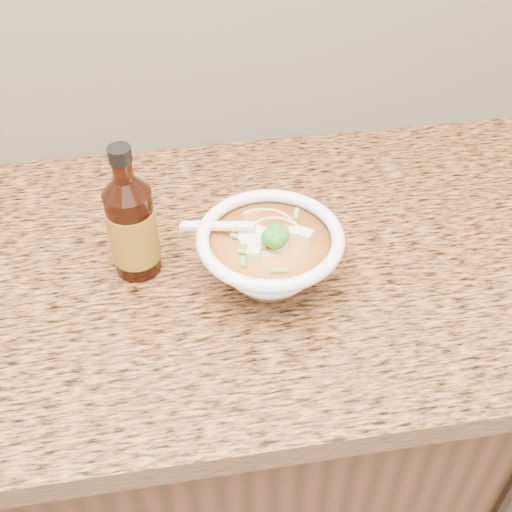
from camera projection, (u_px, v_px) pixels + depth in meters
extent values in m
cube|color=beige|center=(121.00, 17.00, 1.03)|extent=(4.00, 0.02, 0.50)
cube|color=black|center=(174.00, 430.00, 1.30)|extent=(4.00, 0.65, 0.86)
cube|color=#9C6339|center=(148.00, 273.00, 0.99)|extent=(4.00, 0.68, 0.04)
cylinder|color=white|center=(269.00, 279.00, 0.94)|extent=(0.09, 0.09, 0.01)
torus|color=white|center=(270.00, 238.00, 0.89)|extent=(0.21, 0.21, 0.02)
torus|color=beige|center=(280.00, 244.00, 0.89)|extent=(0.06, 0.06, 0.00)
torus|color=beige|center=(271.00, 238.00, 0.90)|extent=(0.10, 0.10, 0.00)
torus|color=beige|center=(271.00, 234.00, 0.91)|extent=(0.12, 0.12, 0.00)
torus|color=beige|center=(273.00, 244.00, 0.90)|extent=(0.11, 0.11, 0.00)
torus|color=beige|center=(267.00, 240.00, 0.91)|extent=(0.12, 0.12, 0.00)
torus|color=beige|center=(271.00, 244.00, 0.90)|extent=(0.11, 0.11, 0.00)
torus|color=beige|center=(284.00, 249.00, 0.90)|extent=(0.08, 0.08, 0.00)
torus|color=beige|center=(279.00, 238.00, 0.91)|extent=(0.07, 0.07, 0.00)
cube|color=silver|center=(252.00, 242.00, 0.88)|extent=(0.02, 0.02, 0.02)
cube|color=silver|center=(285.00, 231.00, 0.90)|extent=(0.02, 0.02, 0.02)
cube|color=silver|center=(236.00, 250.00, 0.87)|extent=(0.02, 0.02, 0.02)
cube|color=silver|center=(247.00, 240.00, 0.89)|extent=(0.02, 0.02, 0.02)
cube|color=silver|center=(257.00, 213.00, 0.93)|extent=(0.02, 0.02, 0.02)
cube|color=silver|center=(274.00, 256.00, 0.87)|extent=(0.02, 0.02, 0.02)
cube|color=silver|center=(260.00, 212.00, 0.93)|extent=(0.03, 0.03, 0.02)
ellipsoid|color=#196014|center=(276.00, 235.00, 0.87)|extent=(0.04, 0.04, 0.03)
cylinder|color=#5FBA47|center=(259.00, 253.00, 0.87)|extent=(0.02, 0.02, 0.01)
cylinder|color=#5FBA47|center=(286.00, 222.00, 0.92)|extent=(0.02, 0.01, 0.01)
cylinder|color=#5FBA47|center=(254.00, 218.00, 0.92)|extent=(0.02, 0.01, 0.01)
cylinder|color=#5FBA47|center=(258.00, 262.00, 0.86)|extent=(0.02, 0.01, 0.01)
cylinder|color=#5FBA47|center=(272.00, 210.00, 0.94)|extent=(0.02, 0.02, 0.01)
cylinder|color=#5FBA47|center=(279.00, 226.00, 0.91)|extent=(0.02, 0.01, 0.01)
cylinder|color=#5FBA47|center=(279.00, 266.00, 0.85)|extent=(0.01, 0.02, 0.01)
ellipsoid|color=white|center=(254.00, 236.00, 0.89)|extent=(0.05, 0.05, 0.02)
cube|color=white|center=(217.00, 226.00, 0.90)|extent=(0.11, 0.06, 0.03)
cylinder|color=#331107|center=(133.00, 232.00, 0.92)|extent=(0.08, 0.08, 0.14)
cylinder|color=#331107|center=(122.00, 170.00, 0.85)|extent=(0.03, 0.03, 0.03)
cylinder|color=black|center=(120.00, 154.00, 0.83)|extent=(0.04, 0.04, 0.02)
cylinder|color=red|center=(134.00, 233.00, 0.92)|extent=(0.08, 0.08, 0.09)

